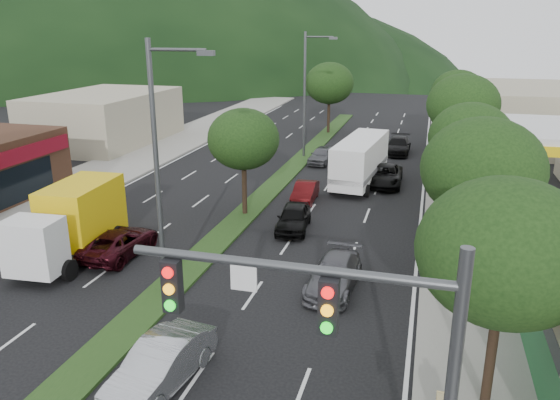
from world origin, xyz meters
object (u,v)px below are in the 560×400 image
(tree_r_d, at_px, (463,105))
(tree_r_c, at_px, (470,138))
(tree_med_far, at_px, (329,83))
(car_queue_d, at_px, (385,175))
(motorhome, at_px, (361,160))
(streetlight_mid, at_px, (307,89))
(car_queue_b, at_px, (334,275))
(box_truck, at_px, (74,224))
(tree_r_a, at_px, (505,252))
(suv_maroon, at_px, (120,242))
(car_queue_f, at_px, (398,146))
(tree_r_e, at_px, (458,93))
(sedan_silver, at_px, (161,365))
(car_queue_c, at_px, (305,192))
(tree_r_b, at_px, (483,169))
(car_queue_e, at_px, (322,155))
(car_queue_a, at_px, (293,218))
(traffic_signal, at_px, (363,361))
(streetlight_near, at_px, (161,160))
(tree_med_near, at_px, (243,139))

(tree_r_d, bearing_deg, tree_r_c, -90.00)
(tree_med_far, height_order, car_queue_d, tree_med_far)
(tree_r_c, bearing_deg, motorhome, 135.47)
(streetlight_mid, height_order, car_queue_b, streetlight_mid)
(tree_r_c, relative_size, box_truck, 0.94)
(tree_r_a, bearing_deg, suv_maroon, 156.28)
(box_truck, bearing_deg, car_queue_f, -120.64)
(tree_r_e, relative_size, sedan_silver, 1.54)
(sedan_silver, relative_size, car_queue_b, 0.98)
(car_queue_c, bearing_deg, suv_maroon, -124.38)
(tree_r_b, height_order, suv_maroon, tree_r_b)
(car_queue_d, height_order, car_queue_e, car_queue_d)
(car_queue_f, bearing_deg, suv_maroon, -112.74)
(tree_r_a, height_order, tree_r_b, tree_r_b)
(tree_r_c, bearing_deg, suv_maroon, -150.23)
(car_queue_a, bearing_deg, tree_r_d, 51.53)
(traffic_signal, bearing_deg, box_truck, 141.16)
(car_queue_a, xyz_separation_m, car_queue_d, (3.92, 10.00, 0.00))
(tree_r_c, bearing_deg, traffic_signal, -97.85)
(tree_med_far, distance_m, motorhome, 18.75)
(streetlight_near, bearing_deg, traffic_signal, -47.23)
(tree_med_near, distance_m, sedan_silver, 16.16)
(tree_med_near, xyz_separation_m, car_queue_b, (6.56, -7.82, -3.79))
(sedan_silver, height_order, car_queue_c, sedan_silver)
(box_truck, bearing_deg, car_queue_d, -132.87)
(tree_med_far, relative_size, car_queue_b, 1.57)
(sedan_silver, bearing_deg, streetlight_near, 121.22)
(tree_r_c, bearing_deg, box_truck, -151.71)
(streetlight_near, bearing_deg, box_truck, 158.16)
(car_queue_b, relative_size, car_queue_f, 0.93)
(traffic_signal, relative_size, tree_r_d, 0.98)
(tree_med_far, bearing_deg, streetlight_mid, -88.93)
(car_queue_d, bearing_deg, car_queue_a, -112.27)
(streetlight_mid, height_order, car_queue_d, streetlight_mid)
(tree_r_d, bearing_deg, streetlight_mid, 165.73)
(box_truck, bearing_deg, tree_r_c, -155.49)
(streetlight_near, height_order, suv_maroon, streetlight_near)
(tree_med_near, xyz_separation_m, tree_med_far, (0.00, 26.00, 0.58))
(streetlight_near, relative_size, car_queue_d, 2.06)
(car_queue_f, relative_size, box_truck, 0.69)
(car_queue_c, distance_m, box_truck, 14.00)
(tree_r_d, bearing_deg, tree_r_a, -90.00)
(traffic_signal, relative_size, tree_r_e, 1.04)
(car_queue_f, bearing_deg, streetlight_mid, -152.80)
(tree_r_e, distance_m, car_queue_c, 21.18)
(tree_r_a, distance_m, sedan_silver, 10.31)
(streetlight_mid, bearing_deg, tree_r_b, -60.68)
(tree_r_e, xyz_separation_m, suv_maroon, (-15.82, -29.05, -4.26))
(car_queue_a, bearing_deg, box_truck, -152.23)
(streetlight_mid, bearing_deg, streetlight_near, -90.00)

